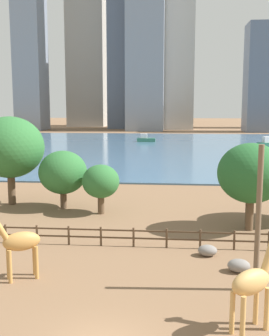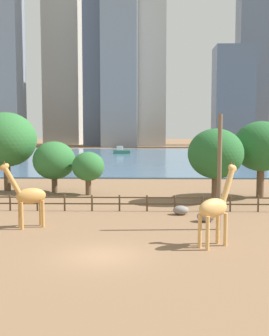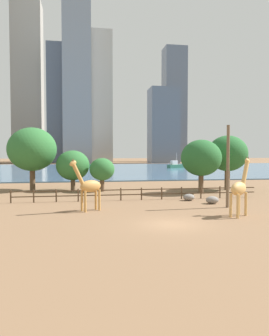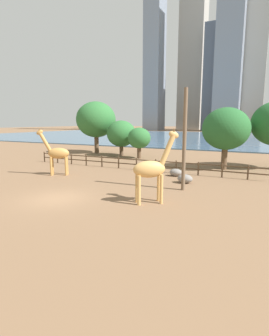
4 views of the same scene
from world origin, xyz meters
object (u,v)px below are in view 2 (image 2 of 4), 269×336
object	(u,v)px
giraffe_tall	(215,207)
tree_right_small	(54,161)
tree_left_large	(6,140)
tree_right_tall	(261,147)
boat_ferry	(236,153)
giraffe_companion	(28,196)
boat_sailboat	(121,151)
tree_left_small	(216,154)
tree_center_broad	(88,167)
utility_pole	(219,172)
boulder_by_pole	(206,217)
boulder_near_fence	(181,210)

from	to	relation	value
giraffe_tall	tree_right_small	size ratio (longest dim) A/B	0.89
tree_left_large	tree_right_small	world-z (taller)	tree_left_large
tree_right_tall	boat_ferry	xyz separation A→B (m)	(10.31, 58.64, -3.86)
tree_left_large	tree_right_tall	bearing A→B (deg)	-7.85
giraffe_companion	boat_ferry	size ratio (longest dim) A/B	0.78
giraffe_tall	boat_sailboat	distance (m)	88.30
giraffe_companion	tree_left_small	xyz separation A→B (m)	(14.01, 10.38, 2.21)
tree_right_small	tree_left_small	bearing A→B (deg)	-18.78
tree_right_tall	tree_left_large	bearing A→B (deg)	172.15
tree_center_broad	tree_left_large	bearing A→B (deg)	163.24
utility_pole	tree_center_broad	world-z (taller)	utility_pole
tree_center_broad	giraffe_companion	bearing A→B (deg)	-98.37
tree_right_small	tree_center_broad	bearing A→B (deg)	-23.07
tree_left_large	tree_right_tall	distance (m)	26.03
utility_pole	tree_center_broad	size ratio (longest dim) A/B	1.74
boulder_by_pole	utility_pole	bearing A→B (deg)	-78.22
tree_left_small	boat_ferry	distance (m)	63.46
giraffe_tall	utility_pole	xyz separation A→B (m)	(0.91, 4.00, 1.54)
utility_pole	tree_right_tall	xyz separation A→B (m)	(6.35, 13.48, 1.13)
tree_left_small	tree_right_small	xyz separation A→B (m)	(-15.67, 5.33, -1.02)
tree_left_large	boulder_by_pole	bearing A→B (deg)	-37.85
boat_ferry	boulder_near_fence	bearing A→B (deg)	-122.91
boat_ferry	boat_sailboat	world-z (taller)	boat_ferry
tree_right_tall	boulder_by_pole	bearing A→B (deg)	-121.46
utility_pole	tree_left_large	bearing A→B (deg)	138.75
giraffe_companion	tree_left_small	bearing A→B (deg)	-172.94
boulder_by_pole	boat_sailboat	bearing A→B (deg)	97.31
boulder_near_fence	tree_center_broad	bearing A→B (deg)	131.12
tree_center_broad	tree_right_tall	xyz separation A→B (m)	(16.77, -0.84, 2.05)
utility_pole	tree_left_large	size ratio (longest dim) A/B	0.90
giraffe_companion	tree_right_small	distance (m)	15.84
giraffe_tall	utility_pole	distance (m)	4.38
tree_right_tall	tree_right_small	distance (m)	20.69
boulder_near_fence	giraffe_companion	bearing A→B (deg)	-156.57
tree_center_broad	boulder_near_fence	bearing A→B (deg)	-48.88
boulder_by_pole	boat_ferry	world-z (taller)	boat_ferry
giraffe_companion	utility_pole	bearing A→B (deg)	149.61
giraffe_tall	tree_right_tall	xyz separation A→B (m)	(7.26, 17.48, 2.68)
giraffe_tall	tree_left_small	size ratio (longest dim) A/B	0.71
giraffe_companion	boulder_by_pole	distance (m)	12.32
giraffe_companion	boat_sailboat	distance (m)	83.55
tree_right_small	boat_sailboat	distance (m)	67.94
boulder_by_pole	tree_left_small	distance (m)	9.39
utility_pole	tree_right_tall	distance (m)	14.95
utility_pole	tree_right_small	size ratio (longest dim) A/B	1.41
tree_left_large	tree_right_small	distance (m)	5.81
boulder_by_pole	giraffe_tall	bearing A→B (deg)	-93.84
giraffe_tall	giraffe_companion	world-z (taller)	giraffe_tall
boulder_near_fence	tree_left_small	distance (m)	7.93
tree_right_tall	tree_left_small	size ratio (longest dim) A/B	1.11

